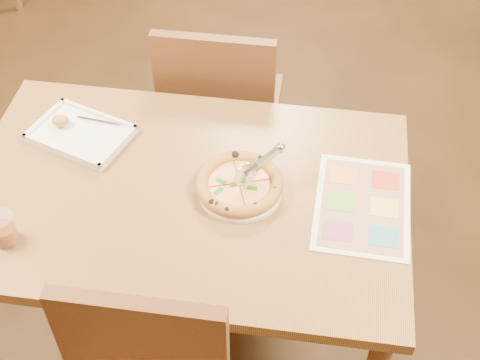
# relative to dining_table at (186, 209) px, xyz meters

# --- Properties ---
(dining_table) EXTENTS (1.30, 0.85, 0.72)m
(dining_table) POSITION_rel_dining_table_xyz_m (0.00, 0.00, 0.00)
(dining_table) COLOR olive
(dining_table) RESTS_ON ground
(chair_far) EXTENTS (0.42, 0.42, 0.47)m
(chair_far) POSITION_rel_dining_table_xyz_m (-0.00, 0.60, -0.07)
(chair_far) COLOR brown
(chair_far) RESTS_ON ground
(plate) EXTENTS (0.29, 0.29, 0.01)m
(plate) POSITION_rel_dining_table_xyz_m (0.16, 0.01, 0.09)
(plate) COLOR white
(plate) RESTS_ON dining_table
(pizza) EXTENTS (0.26, 0.26, 0.04)m
(pizza) POSITION_rel_dining_table_xyz_m (0.16, 0.02, 0.11)
(pizza) COLOR #C18041
(pizza) RESTS_ON plate
(pizza_cutter) EXTENTS (0.13, 0.11, 0.09)m
(pizza_cutter) POSITION_rel_dining_table_xyz_m (0.21, 0.05, 0.17)
(pizza_cutter) COLOR silver
(pizza_cutter) RESTS_ON pizza
(appetizer_tray) EXTENTS (0.34, 0.29, 0.06)m
(appetizer_tray) POSITION_rel_dining_table_xyz_m (-0.37, 0.18, 0.10)
(appetizer_tray) COLOR white
(appetizer_tray) RESTS_ON dining_table
(glass_tumbler) EXTENTS (0.07, 0.07, 0.09)m
(glass_tumbler) POSITION_rel_dining_table_xyz_m (-0.44, -0.25, 0.13)
(glass_tumbler) COLOR #792F09
(glass_tumbler) RESTS_ON dining_table
(menu) EXTENTS (0.28, 0.38, 0.00)m
(menu) POSITION_rel_dining_table_xyz_m (0.52, 0.01, 0.09)
(menu) COLOR white
(menu) RESTS_ON dining_table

